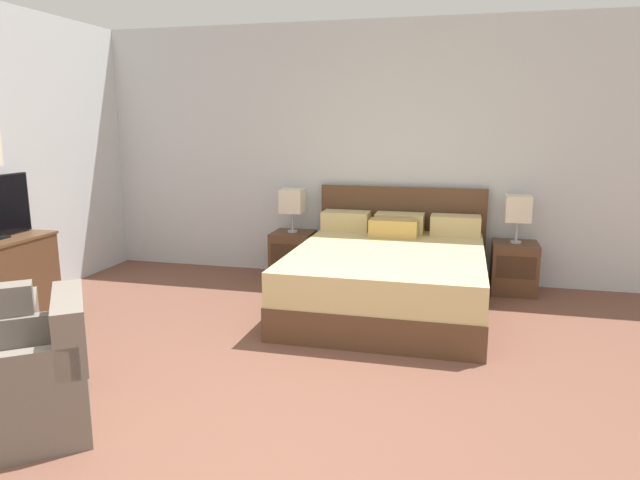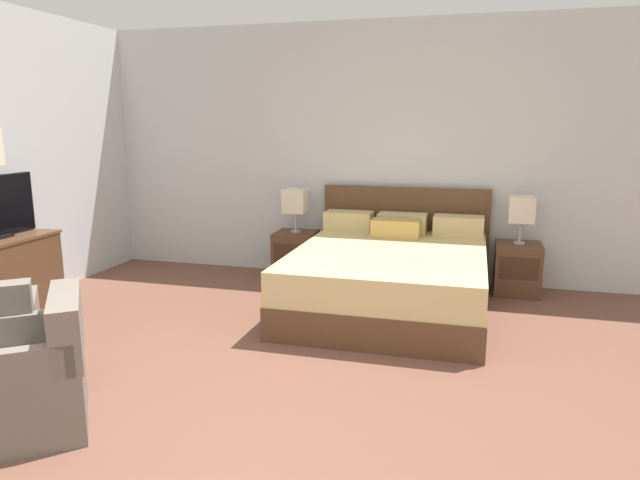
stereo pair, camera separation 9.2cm
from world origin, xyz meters
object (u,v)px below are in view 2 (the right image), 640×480
at_px(nightstand_right, 517,269).
at_px(armchair_companion, 27,380).
at_px(bed, 390,275).
at_px(nightstand_left, 296,255).
at_px(table_lamp_right, 521,210).
at_px(table_lamp_left, 295,201).

distance_m(nightstand_right, armchair_companion, 4.44).
distance_m(bed, nightstand_left, 1.40).
relative_size(bed, nightstand_left, 4.16).
xyz_separation_m(nightstand_left, table_lamp_right, (2.33, 0.00, 0.60)).
height_order(nightstand_left, armchair_companion, armchair_companion).
height_order(table_lamp_left, table_lamp_right, same).
distance_m(bed, armchair_companion, 3.13).
bearing_deg(armchair_companion, nightstand_left, 82.08).
bearing_deg(armchair_companion, bed, 58.34).
bearing_deg(nightstand_left, table_lamp_left, 90.00).
relative_size(bed, nightstand_right, 4.16).
relative_size(bed, table_lamp_right, 4.51).
relative_size(nightstand_left, table_lamp_left, 1.08).
height_order(nightstand_left, table_lamp_right, table_lamp_right).
xyz_separation_m(table_lamp_left, table_lamp_right, (2.33, 0.00, 0.00)).
bearing_deg(nightstand_right, table_lamp_right, 90.00).
bearing_deg(bed, armchair_companion, -121.66).
bearing_deg(table_lamp_left, nightstand_left, -90.00).
height_order(table_lamp_left, armchair_companion, table_lamp_left).
bearing_deg(nightstand_left, armchair_companion, -97.92).
xyz_separation_m(nightstand_left, armchair_companion, (-0.48, -3.44, 0.03)).
bearing_deg(table_lamp_right, nightstand_right, -90.00).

